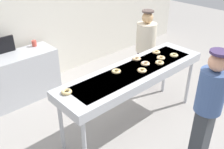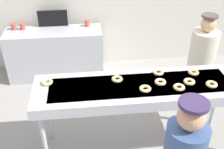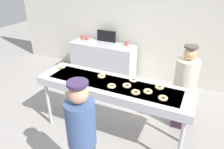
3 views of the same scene
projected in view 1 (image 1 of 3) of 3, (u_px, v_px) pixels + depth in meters
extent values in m
plane|color=#9E9993|center=(132.00, 123.00, 4.14)|extent=(16.00, 16.00, 0.00)
cube|color=silver|center=(49.00, 6.00, 4.92)|extent=(8.00, 0.12, 3.02)
cube|color=#B7BABF|center=(134.00, 74.00, 3.69)|extent=(2.50, 0.69, 0.13)
cube|color=slate|center=(135.00, 72.00, 3.67)|extent=(2.13, 0.48, 0.08)
cylinder|color=#B7BABF|center=(84.00, 147.00, 3.08)|extent=(0.06, 0.06, 0.86)
cylinder|color=#B7BABF|center=(188.00, 82.00, 4.44)|extent=(0.06, 0.06, 0.86)
cylinder|color=#B7BABF|center=(61.00, 126.00, 3.42)|extent=(0.06, 0.06, 0.86)
cylinder|color=#B7BABF|center=(164.00, 72.00, 4.78)|extent=(0.06, 0.06, 0.86)
torus|color=#F5C782|center=(156.00, 52.00, 4.16)|extent=(0.17, 0.17, 0.04)
torus|color=#F1CB8B|center=(161.00, 58.00, 3.97)|extent=(0.13, 0.13, 0.04)
torus|color=beige|center=(136.00, 59.00, 3.94)|extent=(0.15, 0.15, 0.04)
torus|color=#E8CA82|center=(116.00, 71.00, 3.57)|extent=(0.15, 0.15, 0.04)
torus|color=#E7C782|center=(67.00, 92.00, 3.10)|extent=(0.17, 0.17, 0.04)
torus|color=#F8CA89|center=(142.00, 70.00, 3.59)|extent=(0.16, 0.16, 0.04)
torus|color=#E5CE87|center=(174.00, 55.00, 4.05)|extent=(0.17, 0.17, 0.04)
torus|color=#E6C283|center=(160.00, 63.00, 3.81)|extent=(0.19, 0.19, 0.04)
torus|color=#F9C896|center=(145.00, 64.00, 3.78)|extent=(0.18, 0.18, 0.04)
cube|color=#322331|center=(144.00, 69.00, 4.97)|extent=(0.24, 0.18, 0.79)
cylinder|color=beige|center=(146.00, 37.00, 4.65)|extent=(0.37, 0.37, 0.54)
sphere|color=tan|center=(148.00, 18.00, 4.47)|extent=(0.20, 0.20, 0.20)
cylinder|color=brown|center=(148.00, 11.00, 4.42)|extent=(0.21, 0.21, 0.03)
cube|color=#353A40|center=(201.00, 135.00, 3.29)|extent=(0.24, 0.18, 0.82)
cylinder|color=#3F598C|center=(211.00, 91.00, 2.96)|extent=(0.33, 0.33, 0.55)
sphere|color=tan|center=(218.00, 62.00, 2.77)|extent=(0.21, 0.21, 0.21)
cylinder|color=#3A2A52|center=(220.00, 52.00, 2.71)|extent=(0.22, 0.22, 0.03)
cube|color=#B7BABF|center=(11.00, 80.00, 4.46)|extent=(1.69, 0.55, 0.90)
cylinder|color=#CC4C3F|center=(34.00, 43.00, 4.67)|extent=(0.08, 0.08, 0.11)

